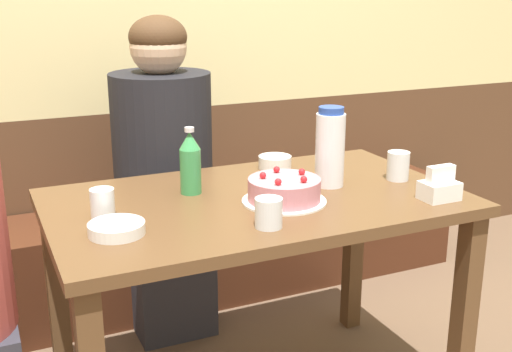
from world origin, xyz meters
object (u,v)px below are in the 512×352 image
(soju_bottle, at_px, (190,162))
(bench_seat, at_px, (178,253))
(water_pitcher, at_px, (330,148))
(napkin_holder, at_px, (440,187))
(glass_water_tall, at_px, (102,203))
(glass_tumbler_short, at_px, (269,213))
(birthday_cake, at_px, (284,190))
(bowl_soup_white, at_px, (117,229))
(person_pale_blue_shirt, at_px, (164,179))
(glass_shot_small, at_px, (398,166))
(bowl_rice_small, at_px, (275,162))

(soju_bottle, bearing_deg, bench_seat, 76.85)
(water_pitcher, relative_size, napkin_holder, 2.32)
(glass_water_tall, bearing_deg, glass_tumbler_short, -34.22)
(birthday_cake, relative_size, soju_bottle, 1.21)
(birthday_cake, relative_size, napkin_holder, 2.28)
(bowl_soup_white, height_order, person_pale_blue_shirt, person_pale_blue_shirt)
(napkin_holder, bearing_deg, glass_shot_small, 86.92)
(soju_bottle, distance_m, person_pale_blue_shirt, 0.55)
(soju_bottle, bearing_deg, glass_shot_small, -12.26)
(birthday_cake, height_order, water_pitcher, water_pitcher)
(water_pitcher, bearing_deg, glass_water_tall, 179.49)
(soju_bottle, xyz_separation_m, bowl_soup_white, (-0.29, -0.25, -0.08))
(glass_water_tall, distance_m, glass_shot_small, 0.96)
(water_pitcher, bearing_deg, napkin_holder, -48.79)
(glass_water_tall, bearing_deg, bench_seat, 60.62)
(bowl_rice_small, xyz_separation_m, person_pale_blue_shirt, (-0.30, 0.37, -0.13))
(soju_bottle, relative_size, glass_shot_small, 2.21)
(bowl_rice_small, distance_m, glass_water_tall, 0.69)
(birthday_cake, bearing_deg, person_pale_blue_shirt, 103.09)
(water_pitcher, height_order, soju_bottle, water_pitcher)
(bench_seat, distance_m, person_pale_blue_shirt, 0.47)
(birthday_cake, height_order, soju_bottle, soju_bottle)
(soju_bottle, xyz_separation_m, person_pale_blue_shirt, (0.06, 0.51, -0.20))
(napkin_holder, distance_m, person_pale_blue_shirt, 1.07)
(glass_tumbler_short, height_order, glass_shot_small, glass_shot_small)
(soju_bottle, xyz_separation_m, glass_water_tall, (-0.29, -0.10, -0.06))
(bench_seat, relative_size, glass_tumbler_short, 33.69)
(water_pitcher, distance_m, glass_tumbler_short, 0.43)
(bowl_rice_small, bearing_deg, bowl_soup_white, -148.85)
(napkin_holder, bearing_deg, soju_bottle, 150.82)
(glass_water_tall, height_order, person_pale_blue_shirt, person_pale_blue_shirt)
(napkin_holder, relative_size, glass_shot_small, 1.17)
(soju_bottle, bearing_deg, bowl_soup_white, -139.26)
(soju_bottle, height_order, glass_shot_small, soju_bottle)
(birthday_cake, relative_size, glass_tumbler_short, 3.14)
(bowl_soup_white, bearing_deg, bowl_rice_small, 31.15)
(water_pitcher, xyz_separation_m, soju_bottle, (-0.43, 0.11, -0.03))
(soju_bottle, bearing_deg, napkin_holder, -29.18)
(napkin_holder, distance_m, bowl_rice_small, 0.59)
(napkin_holder, height_order, bowl_soup_white, napkin_holder)
(soju_bottle, relative_size, bowl_rice_small, 1.80)
(glass_tumbler_short, height_order, person_pale_blue_shirt, person_pale_blue_shirt)
(birthday_cake, height_order, glass_tumbler_short, birthday_cake)
(birthday_cake, bearing_deg, bowl_rice_small, 68.24)
(water_pitcher, bearing_deg, person_pale_blue_shirt, 120.96)
(bench_seat, bearing_deg, soju_bottle, -103.15)
(bowl_rice_small, bearing_deg, glass_shot_small, -42.95)
(bowl_soup_white, distance_m, glass_water_tall, 0.15)
(napkin_holder, height_order, glass_tumbler_short, napkin_holder)
(glass_tumbler_short, xyz_separation_m, person_pale_blue_shirt, (-0.03, 0.87, -0.14))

